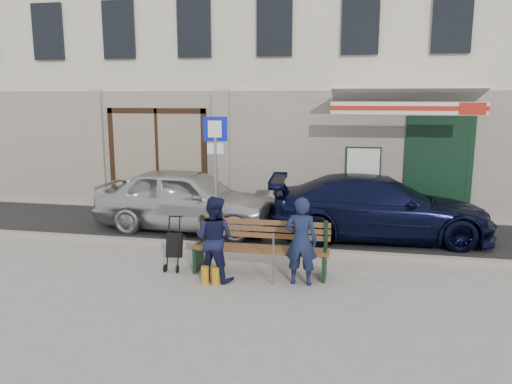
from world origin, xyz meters
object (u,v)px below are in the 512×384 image
(car_navy, at_px, (379,208))
(stroller, at_px, (174,246))
(bench, at_px, (258,248))
(car_silver, at_px, (188,199))
(woman, at_px, (214,239))
(parking_sign, at_px, (216,160))
(man, at_px, (301,241))

(car_navy, height_order, stroller, car_navy)
(bench, height_order, stroller, bench)
(car_silver, distance_m, stroller, 2.73)
(bench, relative_size, woman, 1.67)
(woman, xyz_separation_m, stroller, (-0.85, 0.37, -0.30))
(car_navy, xyz_separation_m, parking_sign, (-3.34, -1.16, 1.09))
(man, xyz_separation_m, woman, (-1.45, -0.09, -0.01))
(car_navy, xyz_separation_m, bench, (-2.16, -2.68, -0.23))
(car_silver, relative_size, car_navy, 0.90)
(car_silver, height_order, woman, car_silver)
(car_silver, distance_m, woman, 3.36)
(man, xyz_separation_m, stroller, (-2.30, 0.27, -0.31))
(car_silver, xyz_separation_m, stroller, (0.65, -2.64, -0.30))
(car_silver, height_order, bench, car_silver)
(parking_sign, height_order, stroller, parking_sign)
(woman, distance_m, stroller, 0.97)
(bench, distance_m, woman, 0.83)
(bench, distance_m, man, 0.91)
(car_navy, xyz_separation_m, man, (-1.37, -3.03, 0.05))
(woman, bearing_deg, parking_sign, -63.59)
(parking_sign, relative_size, bench, 1.11)
(car_navy, relative_size, man, 3.23)
(car_navy, xyz_separation_m, woman, (-2.82, -3.13, 0.03))
(woman, bearing_deg, stroller, -11.73)
(man, bearing_deg, parking_sign, -41.90)
(man, relative_size, woman, 1.02)
(bench, xyz_separation_m, stroller, (-1.50, -0.08, -0.04))
(car_silver, xyz_separation_m, car_navy, (4.32, 0.12, -0.04))
(car_silver, distance_m, car_navy, 4.32)
(parking_sign, relative_size, stroller, 2.79)
(bench, bearing_deg, car_silver, 130.14)
(car_navy, distance_m, stroller, 4.60)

